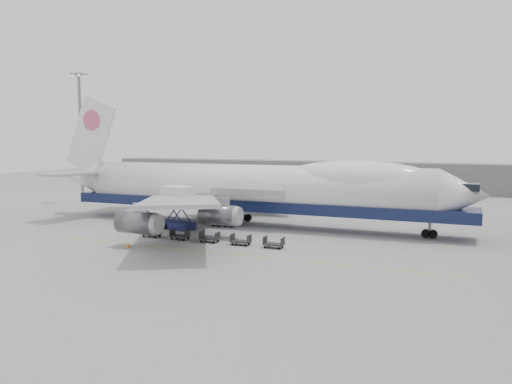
% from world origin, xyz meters
% --- Properties ---
extents(ground, '(260.00, 260.00, 0.00)m').
position_xyz_m(ground, '(0.00, 0.00, 0.00)').
color(ground, gray).
rests_on(ground, ground).
extents(apron_line, '(60.00, 0.15, 0.01)m').
position_xyz_m(apron_line, '(0.00, -6.00, 0.01)').
color(apron_line, gold).
rests_on(apron_line, ground).
extents(hangar, '(110.00, 8.00, 7.00)m').
position_xyz_m(hangar, '(-10.00, 70.00, 3.50)').
color(hangar, slate).
rests_on(hangar, ground).
extents(floodlight_mast, '(2.40, 2.40, 25.43)m').
position_xyz_m(floodlight_mast, '(-42.00, 24.00, 14.27)').
color(floodlight_mast, slate).
rests_on(floodlight_mast, ground).
extents(airliner, '(67.00, 55.30, 19.98)m').
position_xyz_m(airliner, '(0.64, 12.00, 5.62)').
color(airliner, white).
rests_on(airliner, ground).
extents(catering_truck, '(5.09, 3.92, 6.04)m').
position_xyz_m(catering_truck, '(-7.98, 5.01, 3.43)').
color(catering_truck, '#1A1E4E').
rests_on(catering_truck, ground).
extents(traffic_cone, '(0.41, 0.41, 0.61)m').
position_xyz_m(traffic_cone, '(-6.89, -7.69, 0.29)').
color(traffic_cone, '#F35B0C').
rests_on(traffic_cone, ground).
extents(dolly_0, '(2.30, 1.35, 1.30)m').
position_xyz_m(dolly_0, '(-8.04, -1.28, 0.53)').
color(dolly_0, '#2D2D30').
rests_on(dolly_0, ground).
extents(dolly_1, '(2.30, 1.35, 1.30)m').
position_xyz_m(dolly_1, '(-3.83, -1.28, 0.53)').
color(dolly_1, '#2D2D30').
rests_on(dolly_1, ground).
extents(dolly_2, '(2.30, 1.35, 1.30)m').
position_xyz_m(dolly_2, '(0.38, -1.28, 0.53)').
color(dolly_2, '#2D2D30').
rests_on(dolly_2, ground).
extents(dolly_3, '(2.30, 1.35, 1.30)m').
position_xyz_m(dolly_3, '(4.59, -1.28, 0.53)').
color(dolly_3, '#2D2D30').
rests_on(dolly_3, ground).
extents(dolly_4, '(2.30, 1.35, 1.30)m').
position_xyz_m(dolly_4, '(8.80, -1.28, 0.53)').
color(dolly_4, '#2D2D30').
rests_on(dolly_4, ground).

